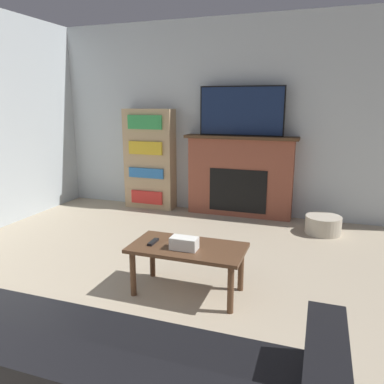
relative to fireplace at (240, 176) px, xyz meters
name	(u,v)px	position (x,y,z in m)	size (l,w,h in m)	color
wall_back	(226,119)	(-0.25, 0.14, 0.78)	(6.08, 0.06, 2.70)	silver
fireplace	(240,176)	(0.00, 0.00, 0.00)	(1.56, 0.28, 1.13)	brown
tv	(241,111)	(0.00, -0.02, 0.89)	(1.15, 0.03, 0.66)	black
coffee_table	(188,253)	(0.07, -2.36, -0.21)	(0.95, 0.50, 0.42)	brown
tissue_box	(184,243)	(0.07, -2.43, -0.10)	(0.22, 0.12, 0.10)	white
remote_control	(153,242)	(-0.23, -2.40, -0.14)	(0.04, 0.15, 0.02)	black
bookshelf	(150,159)	(-1.37, -0.02, 0.17)	(0.76, 0.29, 1.49)	tan
storage_basket	(323,225)	(1.15, -0.42, -0.46)	(0.43, 0.43, 0.22)	#BCB29E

